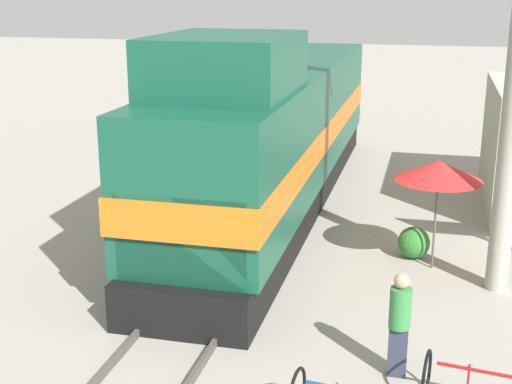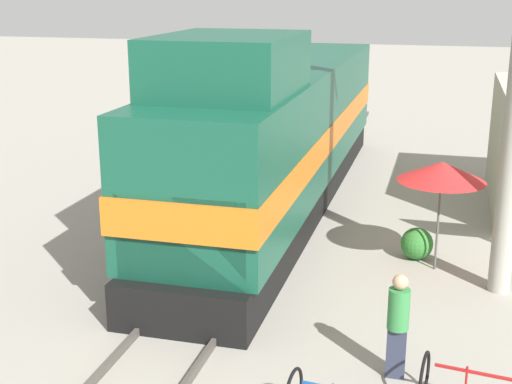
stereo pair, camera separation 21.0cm
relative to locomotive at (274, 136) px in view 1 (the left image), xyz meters
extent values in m
plane|color=gray|center=(0.00, -4.01, -2.09)|extent=(120.00, 120.00, 0.00)
cube|color=#4C4742|center=(-0.72, -4.01, -2.01)|extent=(0.08, 39.09, 0.15)
cube|color=#4C4742|center=(0.72, -4.01, -2.01)|extent=(0.08, 39.09, 0.15)
cube|color=black|center=(0.00, 0.53, -1.64)|extent=(2.61, 16.63, 0.90)
cube|color=#144C38|center=(0.00, 0.53, 0.30)|extent=(2.84, 15.96, 2.97)
cube|color=orange|center=(0.00, 0.53, 0.00)|extent=(2.88, 16.13, 0.70)
cube|color=orange|center=(0.00, -6.29, -0.37)|extent=(2.41, 2.33, 1.63)
cube|color=#144C38|center=(0.00, -4.46, 2.37)|extent=(2.67, 3.66, 1.18)
cylinder|color=#4C4C4C|center=(4.31, -3.24, -0.93)|extent=(0.05, 0.05, 2.32)
cone|color=red|center=(4.31, -3.24, 0.13)|extent=(1.87, 1.87, 0.42)
sphere|color=#2D722D|center=(3.88, -2.72, -1.72)|extent=(0.73, 0.73, 0.73)
cube|color=#2D3347|center=(3.81, -7.96, -1.67)|extent=(0.30, 0.20, 0.84)
cylinder|color=#337F3F|center=(3.81, -7.96, -0.92)|extent=(0.34, 0.34, 0.66)
sphere|color=tan|center=(3.81, -7.96, -0.46)|extent=(0.24, 0.24, 0.24)
torus|color=black|center=(4.28, -8.51, -1.70)|extent=(0.15, 0.77, 0.77)
cube|color=#A51919|center=(5.19, -8.64, -1.48)|extent=(1.57, 0.26, 0.04)
cylinder|color=#A51919|center=(4.87, -8.59, -1.57)|extent=(0.04, 0.04, 0.32)
camera|label=1|loc=(4.09, -18.33, 3.96)|focal=50.00mm
camera|label=2|loc=(4.29, -18.28, 3.96)|focal=50.00mm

